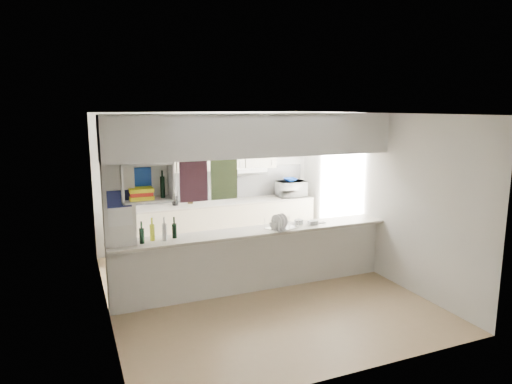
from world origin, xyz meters
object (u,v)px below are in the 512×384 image
dish_rack (282,222)px  wine_bottles (158,232)px  bowl (290,180)px  microwave (291,189)px

dish_rack → wine_bottles: (-1.80, 0.06, 0.03)m
bowl → wine_bottles: size_ratio=0.52×
bowl → dish_rack: bearing=-119.8°
microwave → dish_rack: bearing=61.5°
bowl → dish_rack: 2.44m
microwave → bowl: size_ratio=2.09×
microwave → dish_rack: (-1.24, -2.13, -0.06)m
bowl → wine_bottles: bowl is taller
bowl → wine_bottles: bearing=-145.8°
wine_bottles → microwave: bearing=34.2°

